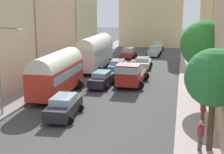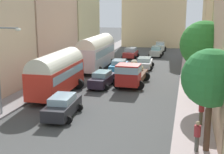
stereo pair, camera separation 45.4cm
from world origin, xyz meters
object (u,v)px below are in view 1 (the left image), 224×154
(parked_bus_1, at_px, (95,51))
(car_6, at_px, (129,53))
(pedestrian_0, at_px, (203,111))
(streetlamp_near, at_px, (2,63))
(pedestrian_1, at_px, (200,134))
(parked_bus_0, at_px, (57,72))
(car_5, at_px, (118,66))
(car_2, at_px, (158,46))
(car_3, at_px, (64,106))
(car_0, at_px, (143,63))
(cargo_truck_0, at_px, (131,74))
(car_4, at_px, (102,79))
(car_1, at_px, (154,51))

(parked_bus_1, height_order, car_6, parked_bus_1)
(pedestrian_0, height_order, streetlamp_near, streetlamp_near)
(pedestrian_0, height_order, pedestrian_1, pedestrian_1)
(parked_bus_0, xyz_separation_m, car_5, (3.14, 11.57, -1.41))
(car_2, bearing_deg, pedestrian_1, -82.23)
(car_5, bearing_deg, car_3, -91.84)
(car_0, distance_m, pedestrian_0, 20.29)
(cargo_truck_0, height_order, pedestrian_0, cargo_truck_0)
(cargo_truck_0, height_order, car_2, cargo_truck_0)
(parked_bus_0, relative_size, pedestrian_1, 4.38)
(car_0, distance_m, car_3, 19.85)
(car_2, bearing_deg, parked_bus_0, -101.49)
(parked_bus_0, distance_m, car_4, 5.14)
(car_2, height_order, pedestrian_1, pedestrian_1)
(car_5, bearing_deg, pedestrian_0, -60.91)
(pedestrian_0, bearing_deg, car_0, 108.38)
(car_2, bearing_deg, car_1, -90.02)
(parked_bus_0, relative_size, car_1, 1.98)
(pedestrian_0, relative_size, pedestrian_1, 0.99)
(parked_bus_0, relative_size, car_0, 1.82)
(pedestrian_0, bearing_deg, parked_bus_1, 125.68)
(car_5, distance_m, pedestrian_0, 18.83)
(car_1, bearing_deg, car_5, -104.08)
(cargo_truck_0, xyz_separation_m, streetlamp_near, (-7.49, -10.69, 2.64))
(parked_bus_1, height_order, car_1, parked_bus_1)
(car_4, height_order, pedestrian_0, pedestrian_0)
(parked_bus_0, height_order, car_2, parked_bus_0)
(car_4, height_order, car_5, car_4)
(parked_bus_1, relative_size, car_2, 2.22)
(car_6, bearing_deg, car_1, 34.51)
(car_6, relative_size, pedestrian_0, 2.14)
(car_4, xyz_separation_m, pedestrian_1, (8.82, -12.87, 0.26))
(car_5, bearing_deg, cargo_truck_0, -68.32)
(car_2, xyz_separation_m, car_3, (-3.81, -36.72, 0.02))
(car_4, height_order, pedestrian_1, pedestrian_1)
(car_3, height_order, pedestrian_0, pedestrian_0)
(car_3, xyz_separation_m, streetlamp_near, (-4.24, -0.75, 3.13))
(streetlamp_near, bearing_deg, car_3, 9.98)
(parked_bus_0, distance_m, pedestrian_0, 13.27)
(streetlamp_near, bearing_deg, parked_bus_0, 74.56)
(parked_bus_1, xyz_separation_m, pedestrian_1, (11.74, -20.98, -1.31))
(pedestrian_1, bearing_deg, car_4, 124.42)
(car_5, xyz_separation_m, car_6, (-0.40, 10.52, 0.05))
(pedestrian_0, xyz_separation_m, streetlamp_near, (-13.93, -1.06, 2.89))
(car_0, relative_size, pedestrian_1, 2.40)
(parked_bus_1, bearing_deg, car_1, 63.84)
(car_4, distance_m, car_6, 18.24)
(car_4, bearing_deg, car_0, 75.23)
(parked_bus_1, xyz_separation_m, car_5, (2.94, -0.39, -1.63))
(car_0, bearing_deg, streetlamp_near, -110.35)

